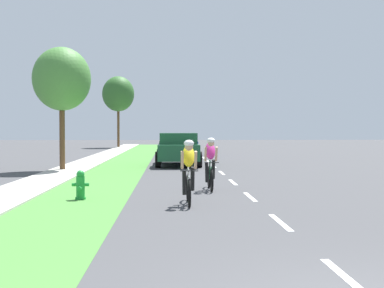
{
  "coord_description": "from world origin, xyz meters",
  "views": [
    {
      "loc": [
        -2.18,
        -4.47,
        1.84
      ],
      "look_at": [
        -0.96,
        23.11,
        1.02
      ],
      "focal_mm": 47.26,
      "sensor_mm": 36.0,
      "label": 1
    }
  ],
  "objects": [
    {
      "name": "street_tree_near",
      "position": [
        -6.94,
        18.11,
        4.03
      ],
      "size": [
        2.55,
        2.55,
        5.45
      ],
      "color": "brown",
      "rests_on": "ground_plane"
    },
    {
      "name": "pickup_dark_green",
      "position": [
        -1.75,
        20.94,
        0.83
      ],
      "size": [
        2.22,
        5.1,
        1.64
      ],
      "color": "#194C2D",
      "rests_on": "ground_plane"
    },
    {
      "name": "lane_markings_center",
      "position": [
        0.0,
        24.0,
        0.0
      ],
      "size": [
        0.12,
        54.07,
        0.01
      ],
      "color": "white",
      "rests_on": "ground_plane"
    },
    {
      "name": "cyclist_lead",
      "position": [
        -1.72,
        7.76,
        0.81
      ],
      "size": [
        0.42,
        1.72,
        1.58
      ],
      "color": "black",
      "rests_on": "ground_plane"
    },
    {
      "name": "ground_plane",
      "position": [
        0.0,
        20.0,
        0.0
      ],
      "size": [
        120.0,
        120.0,
        0.0
      ],
      "primitive_type": "plane",
      "color": "#424244"
    },
    {
      "name": "grass_verge",
      "position": [
        -4.5,
        20.0,
        0.0
      ],
      "size": [
        2.49,
        70.0,
        0.01
      ],
      "primitive_type": "cube",
      "color": "#478438",
      "rests_on": "ground_plane"
    },
    {
      "name": "sedan_blue",
      "position": [
        -1.19,
        30.54,
        0.77
      ],
      "size": [
        1.98,
        4.3,
        1.52
      ],
      "color": "#23389E",
      "rests_on": "ground_plane"
    },
    {
      "name": "street_tree_far",
      "position": [
        -7.26,
        45.82,
        5.29
      ],
      "size": [
        3.15,
        3.15,
        7.04
      ],
      "color": "brown",
      "rests_on": "ground_plane"
    },
    {
      "name": "cyclist_trailing",
      "position": [
        -0.95,
        10.64,
        0.81
      ],
      "size": [
        0.42,
        1.72,
        1.58
      ],
      "color": "black",
      "rests_on": "ground_plane"
    },
    {
      "name": "fire_hydrant_green",
      "position": [
        -4.5,
        8.75,
        0.37
      ],
      "size": [
        0.44,
        0.38,
        0.76
      ],
      "color": "#1E8C33",
      "rests_on": "ground_plane"
    },
    {
      "name": "sidewalk_concrete",
      "position": [
        -6.62,
        20.0,
        0.0
      ],
      "size": [
        1.74,
        70.0,
        0.1
      ],
      "primitive_type": "cube",
      "color": "#B2ADA3",
      "rests_on": "ground_plane"
    }
  ]
}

